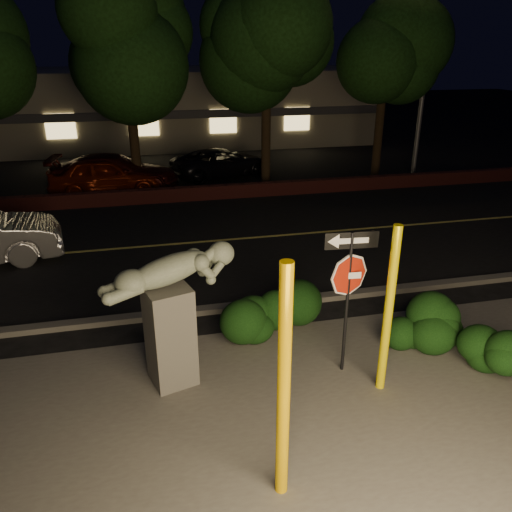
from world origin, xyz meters
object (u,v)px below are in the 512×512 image
(signpost, at_px, (349,276))
(parked_car_dark, at_px, (222,163))
(parked_car_red, at_px, (106,175))
(parked_car_darkred, at_px, (115,173))
(streetlight, at_px, (426,29))
(yellow_pole_left, at_px, (284,388))
(yellow_pole_right, at_px, (388,312))
(sculpture, at_px, (170,304))

(signpost, height_order, parked_car_dark, signpost)
(parked_car_red, relative_size, parked_car_darkred, 0.87)
(streetlight, bearing_deg, parked_car_darkred, 175.48)
(yellow_pole_left, distance_m, yellow_pole_right, 2.67)
(yellow_pole_right, height_order, parked_car_dark, yellow_pole_right)
(yellow_pole_right, distance_m, signpost, 0.82)
(parked_car_darkred, bearing_deg, signpost, -156.73)
(yellow_pole_left, height_order, sculpture, yellow_pole_left)
(signpost, relative_size, sculpture, 1.09)
(yellow_pole_right, xyz_separation_m, parked_car_darkred, (-4.51, 13.56, -0.72))
(yellow_pole_right, distance_m, streetlight, 16.02)
(streetlight, bearing_deg, sculpture, -135.07)
(signpost, xyz_separation_m, parked_car_darkred, (-4.09, 12.97, -1.11))
(parked_car_darkred, bearing_deg, yellow_pole_right, -155.82)
(signpost, height_order, parked_car_red, signpost)
(yellow_pole_left, distance_m, streetlight, 18.40)
(signpost, distance_m, parked_car_darkred, 13.64)
(yellow_pole_left, relative_size, sculpture, 1.36)
(yellow_pole_left, bearing_deg, streetlight, 56.34)
(parked_car_darkred, bearing_deg, parked_car_red, 142.79)
(signpost, height_order, sculpture, signpost)
(sculpture, height_order, parked_car_dark, sculpture)
(sculpture, height_order, parked_car_red, sculpture)
(yellow_pole_right, relative_size, parked_car_darkred, 0.59)
(signpost, bearing_deg, parked_car_darkred, 112.61)
(sculpture, height_order, parked_car_darkred, sculpture)
(signpost, distance_m, sculpture, 2.86)
(yellow_pole_right, bearing_deg, parked_car_dark, 90.49)
(yellow_pole_right, xyz_separation_m, parked_car_red, (-4.83, 13.22, -0.70))
(sculpture, bearing_deg, yellow_pole_left, -82.60)
(yellow_pole_left, relative_size, signpost, 1.24)
(yellow_pole_right, xyz_separation_m, streetlight, (7.80, 13.28, 4.41))
(signpost, relative_size, parked_car_red, 0.61)
(yellow_pole_left, height_order, signpost, yellow_pole_left)
(yellow_pole_right, bearing_deg, streetlight, 59.59)
(yellow_pole_right, relative_size, parked_car_dark, 0.66)
(yellow_pole_left, bearing_deg, parked_car_dark, 83.10)
(signpost, xyz_separation_m, streetlight, (8.22, 12.70, 4.02))
(parked_car_dark, bearing_deg, yellow_pole_right, 163.80)
(signpost, distance_m, parked_car_dark, 14.36)
(yellow_pole_left, distance_m, parked_car_dark, 16.65)
(yellow_pole_left, xyz_separation_m, yellow_pole_right, (2.13, 1.61, -0.16))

